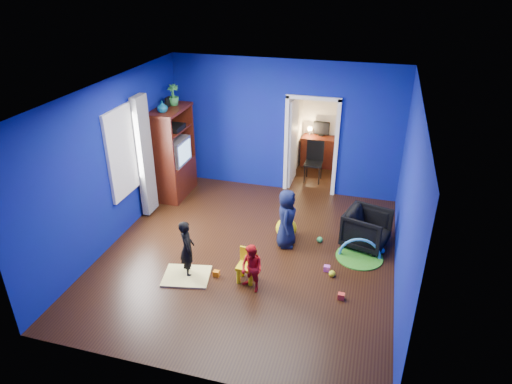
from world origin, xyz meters
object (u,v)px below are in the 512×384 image
(vase, at_px, (162,107))
(tv_armoire, at_px, (173,153))
(play_mat, at_px, (359,257))
(folding_chair, at_px, (313,163))
(child_black, at_px, (187,248))
(armchair, at_px, (367,229))
(crt_tv, at_px, (175,151))
(hopper_ball, at_px, (286,228))
(toddler_red, at_px, (252,268))
(study_desk, at_px, (319,151))
(kid_chair, at_px, (246,267))
(child_navy, at_px, (287,219))

(vase, bearing_deg, tv_armoire, 90.00)
(play_mat, bearing_deg, folding_chair, 114.32)
(play_mat, bearing_deg, child_black, -155.47)
(vase, bearing_deg, child_black, -58.70)
(folding_chair, bearing_deg, armchair, -60.83)
(folding_chair, bearing_deg, crt_tv, -152.15)
(hopper_ball, relative_size, folding_chair, 0.43)
(folding_chair, bearing_deg, toddler_red, -93.75)
(child_black, height_order, study_desk, child_black)
(kid_chair, height_order, study_desk, study_desk)
(crt_tv, distance_m, play_mat, 4.43)
(armchair, bearing_deg, folding_chair, 45.04)
(kid_chair, height_order, play_mat, kid_chair)
(tv_armoire, relative_size, kid_chair, 3.92)
(hopper_ball, height_order, study_desk, study_desk)
(toddler_red, relative_size, vase, 3.51)
(vase, relative_size, tv_armoire, 0.12)
(child_navy, relative_size, tv_armoire, 0.56)
(child_black, xyz_separation_m, play_mat, (2.70, 1.23, -0.49))
(study_desk, bearing_deg, play_mat, -71.28)
(play_mat, bearing_deg, kid_chair, -146.40)
(child_navy, height_order, kid_chair, child_navy)
(vase, bearing_deg, folding_chair, 32.10)
(child_navy, relative_size, vase, 4.83)
(vase, distance_m, crt_tv, 1.10)
(crt_tv, bearing_deg, play_mat, -19.03)
(toddler_red, bearing_deg, study_desk, 115.20)
(crt_tv, bearing_deg, study_desk, 41.14)
(child_black, height_order, child_navy, child_navy)
(armchair, relative_size, folding_chair, 0.82)
(child_black, relative_size, folding_chair, 1.08)
(child_black, xyz_separation_m, hopper_ball, (1.32, 1.52, -0.30))
(crt_tv, bearing_deg, child_black, -62.36)
(child_black, distance_m, study_desk, 5.26)
(folding_chair, bearing_deg, child_black, -108.80)
(kid_chair, distance_m, folding_chair, 4.05)
(child_navy, xyz_separation_m, hopper_ball, (-0.05, 0.25, -0.36))
(kid_chair, relative_size, folding_chair, 0.54)
(child_navy, height_order, crt_tv, crt_tv)
(armchair, relative_size, toddler_red, 0.94)
(child_black, bearing_deg, child_navy, -79.29)
(child_black, bearing_deg, crt_tv, -4.53)
(vase, distance_m, hopper_ball, 3.42)
(child_navy, height_order, folding_chair, child_navy)
(toddler_red, bearing_deg, child_navy, 108.14)
(tv_armoire, xyz_separation_m, hopper_ball, (2.74, -1.12, -0.78))
(study_desk, bearing_deg, folding_chair, -90.00)
(child_black, distance_m, child_navy, 1.87)
(child_black, distance_m, play_mat, 3.01)
(armchair, distance_m, child_navy, 1.46)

